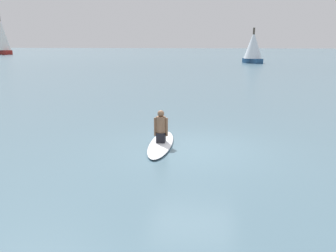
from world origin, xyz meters
name	(u,v)px	position (x,y,z in m)	size (l,w,h in m)	color
ground_plane	(193,149)	(0.00, 0.00, 0.00)	(400.00, 400.00, 0.00)	slate
surfboard	(161,144)	(0.24, 0.99, 0.06)	(3.02, 0.67, 0.11)	white
person_paddler	(161,128)	(0.24, 0.99, 0.55)	(0.33, 0.42, 0.96)	black
sailboat_center_horizon	(253,47)	(46.22, -4.92, 2.46)	(3.94, 3.70, 5.20)	navy
sailboat_near_left	(1,35)	(78.09, 57.31, 4.97)	(5.86, 6.40, 10.65)	maroon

